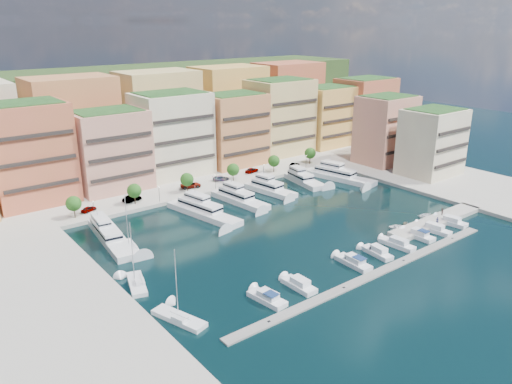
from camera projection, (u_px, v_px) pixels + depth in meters
ground at (286, 224)px, 121.97m from camera, size 400.00×400.00×0.00m
north_quay at (165, 168)px, 168.23m from camera, size 220.00×64.00×2.00m
east_quay at (456, 184)px, 152.01m from camera, size 34.00×76.00×2.00m
west_quay at (28, 331)px, 79.99m from camera, size 34.00×76.00×2.00m
hillside at (109, 142)px, 204.05m from camera, size 240.00×40.00×58.00m
south_pontoon at (375, 275)px, 97.84m from camera, size 72.00×2.20×0.35m
finger_pier at (436, 223)px, 122.97m from camera, size 32.00×5.00×2.00m
apartment_1 at (30, 153)px, 130.56m from camera, size 20.00×16.50×26.80m
apartment_2 at (110, 150)px, 141.91m from camera, size 20.00×15.50×22.80m
apartment_3 at (172, 134)px, 155.11m from camera, size 22.00×16.50×25.80m
apartment_4 at (233, 129)px, 166.72m from camera, size 20.00×15.50×23.80m
apartment_5 at (280, 117)px, 180.50m from camera, size 22.00×16.50×26.80m
apartment_6 at (326, 116)px, 192.44m from camera, size 20.00×15.50×22.80m
apartment_7 at (365, 109)px, 202.23m from camera, size 22.00×16.50×24.80m
apartment_east_a at (386, 129)px, 168.89m from camera, size 18.00×14.50×22.80m
apartment_east_b at (432, 142)px, 155.78m from camera, size 18.00×14.50×20.80m
backblock_1 at (73, 125)px, 157.47m from camera, size 26.00×18.00×30.00m
backblock_2 at (159, 115)px, 174.89m from camera, size 26.00×18.00×30.00m
backblock_3 at (229, 106)px, 192.31m from camera, size 26.00×18.00×30.00m
backblock_4 at (287, 99)px, 209.73m from camera, size 26.00×18.00×30.00m
tree_0 at (74, 204)px, 122.19m from camera, size 3.80×3.80×5.65m
tree_1 at (134, 191)px, 131.49m from camera, size 3.80×3.80×5.65m
tree_2 at (187, 179)px, 140.78m from camera, size 3.80×3.80×5.65m
tree_3 at (233, 170)px, 150.07m from camera, size 3.80×3.80×5.65m
tree_4 at (274, 161)px, 159.36m from camera, size 3.80×3.80×5.65m
tree_5 at (310, 153)px, 168.65m from camera, size 3.80×3.80×5.65m
lamppost_0 at (93, 206)px, 123.10m from camera, size 0.30×0.30×4.20m
lamppost_1 at (159, 192)px, 133.55m from camera, size 0.30×0.30×4.20m
lamppost_2 at (215, 179)px, 144.01m from camera, size 0.30×0.30×4.20m
lamppost_3 at (264, 169)px, 154.46m from camera, size 0.30×0.30×4.20m
lamppost_4 at (306, 159)px, 164.91m from camera, size 0.30×0.30×4.20m
yacht_0 at (110, 235)px, 113.10m from camera, size 7.36×24.72×7.30m
yacht_2 at (201, 210)px, 127.58m from camera, size 8.91×24.19×7.30m
yacht_3 at (238, 198)px, 136.65m from camera, size 6.66×19.79×7.30m
yacht_4 at (269, 189)px, 144.37m from camera, size 7.12×17.45×7.30m
yacht_5 at (303, 179)px, 152.77m from camera, size 7.39×16.61×7.30m
yacht_6 at (337, 175)px, 156.75m from camera, size 9.82×24.23×7.30m
cruiser_1 at (267, 298)px, 88.37m from camera, size 3.69×7.97×2.66m
cruiser_2 at (299, 285)px, 92.84m from camera, size 2.77×7.42×2.55m
cruiser_4 at (354, 262)px, 101.53m from camera, size 3.08×8.32×2.66m
cruiser_5 at (377, 253)px, 105.92m from camera, size 3.25×7.65×2.55m
cruiser_6 at (397, 244)px, 109.88m from camera, size 3.06×8.29×2.55m
cruiser_7 at (418, 235)px, 114.35m from camera, size 2.85×7.65×2.66m
cruiser_8 at (433, 229)px, 117.76m from camera, size 3.25×8.75×2.55m
cruiser_9 at (451, 222)px, 122.05m from camera, size 3.66×8.08×2.55m
sailboat_0 at (179, 319)px, 82.78m from camera, size 5.79×10.62×13.20m
sailboat_1 at (137, 284)px, 93.59m from camera, size 5.37×9.56×13.20m
sailboat_2 at (131, 249)px, 108.09m from camera, size 4.13×9.72×13.20m
tender_2 at (426, 215)px, 126.53m from camera, size 4.20×3.08×0.85m
tender_1 at (405, 223)px, 121.83m from camera, size 1.69×1.47×0.87m
tender_0 at (397, 227)px, 119.63m from camera, size 4.56×3.97×0.79m
car_0 at (89, 209)px, 127.22m from camera, size 4.50×3.13×1.42m
car_1 at (132, 198)px, 134.35m from camera, size 5.43×2.73×1.71m
car_2 at (191, 185)px, 145.40m from camera, size 6.53×4.32×1.67m
car_3 at (221, 178)px, 151.92m from camera, size 5.39×3.58×1.45m
car_4 at (252, 170)px, 159.89m from camera, size 5.29×3.03×1.70m
car_5 at (294, 165)px, 166.29m from camera, size 4.51×2.58×1.41m
person_0 at (437, 221)px, 119.11m from camera, size 0.75×0.83×1.91m
person_1 at (442, 212)px, 124.87m from camera, size 1.16×1.15×1.89m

